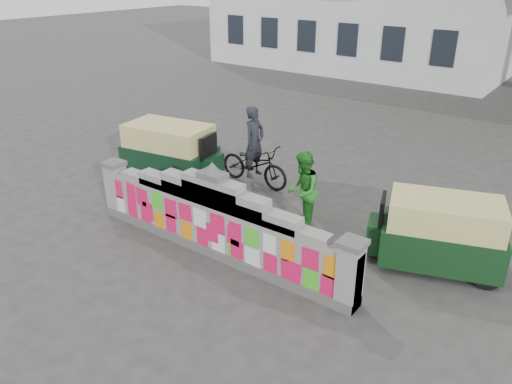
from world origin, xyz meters
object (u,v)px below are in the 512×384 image
Objects in this scene: cyclist_bike at (254,165)px; pedestrian at (303,191)px; rickshaw_right at (439,233)px; cyclist_rider at (254,151)px; rickshaw_left at (172,152)px.

pedestrian reaches higher than cyclist_bike.
rickshaw_right is at bearing 65.39° from pedestrian.
pedestrian is 0.66× the size of rickshaw_right.
pedestrian reaches higher than rickshaw_right.
cyclist_bike is at bearing -31.04° from rickshaw_right.
cyclist_rider is (0.00, 0.00, 0.39)m from cyclist_bike.
rickshaw_left is at bearing -120.77° from pedestrian.
cyclist_rider reaches higher than rickshaw_left.
rickshaw_left is (-1.97, -1.10, -0.13)m from cyclist_rider.
cyclist_rider is 1.06× the size of pedestrian.
cyclist_bike is 0.73× the size of rickshaw_left.
pedestrian is (2.31, -1.32, 0.33)m from cyclist_bike.
cyclist_rider reaches higher than rickshaw_right.
rickshaw_right is (5.28, -1.15, -0.20)m from cyclist_rider.
rickshaw_left is at bearing 120.25° from cyclist_bike.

